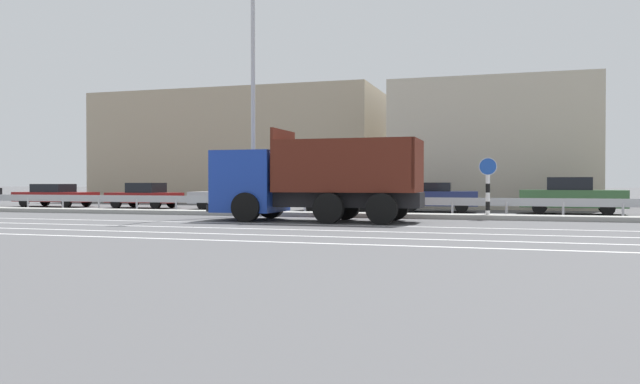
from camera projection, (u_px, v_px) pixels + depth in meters
ground_plane at (297, 220)px, 22.85m from camera, size 320.00×320.00×0.00m
lane_strip_0 at (302, 224)px, 20.62m from camera, size 61.34×0.16×0.01m
lane_strip_1 at (278, 229)px, 18.46m from camera, size 61.34×0.16×0.01m
lane_strip_2 at (251, 235)px, 16.55m from camera, size 61.34×0.16×0.01m
lane_strip_3 at (222, 240)px, 14.90m from camera, size 61.34×0.16×0.01m
median_island at (318, 214)px, 25.37m from camera, size 33.74×1.10×0.18m
median_guardrail at (328, 202)px, 26.69m from camera, size 61.34×0.09×0.78m
dump_truck at (291, 185)px, 22.62m from camera, size 7.56×2.78×3.30m
median_road_sign at (488, 188)px, 23.41m from camera, size 0.67×0.16×2.33m
street_lamp_1 at (252, 75)px, 25.95m from camera, size 0.71×2.23×10.75m
parked_car_1 at (55, 195)px, 35.74m from camera, size 4.91×1.96×1.31m
parked_car_2 at (145, 195)px, 33.93m from camera, size 4.04×1.87×1.37m
parked_car_3 at (235, 196)px, 32.02m from camera, size 4.71×1.87×1.36m
parked_car_4 at (340, 196)px, 30.59m from camera, size 4.27×2.01×1.47m
parked_car_5 at (436, 197)px, 29.42m from camera, size 3.92×2.11×1.39m
parked_car_6 at (572, 196)px, 27.37m from camera, size 4.49×2.13×1.62m
background_building_0 at (240, 148)px, 45.29m from camera, size 20.31×8.01×7.77m
background_building_1 at (494, 149)px, 38.38m from camera, size 10.67×14.49×6.86m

